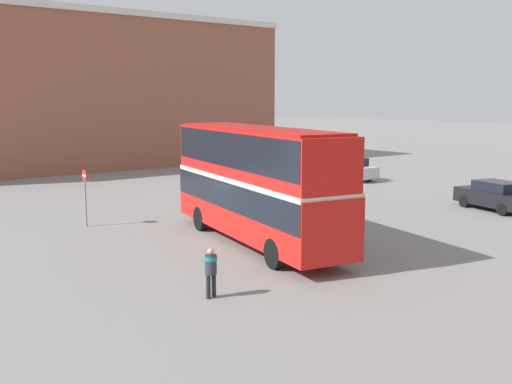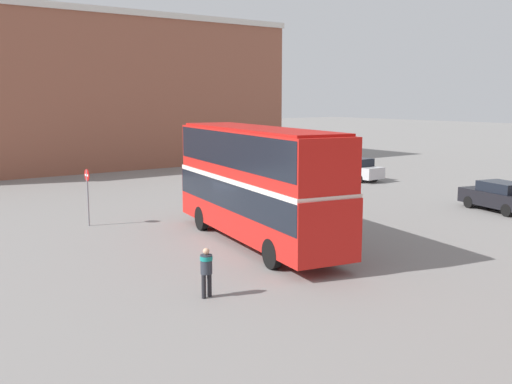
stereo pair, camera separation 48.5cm
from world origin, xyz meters
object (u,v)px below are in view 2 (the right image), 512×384
(double_decker_bus, at_px, (256,178))
(parked_car_kerb_near, at_px, (500,196))
(pedestrian_foreground, at_px, (206,267))
(parked_car_kerb_far, at_px, (353,169))
(no_entry_sign, at_px, (87,189))

(double_decker_bus, xyz_separation_m, parked_car_kerb_near, (1.93, 14.74, -1.97))
(pedestrian_foreground, xyz_separation_m, parked_car_kerb_near, (-2.69, 20.00, -0.14))
(double_decker_bus, distance_m, parked_car_kerb_far, 20.87)
(parked_car_kerb_near, distance_m, parked_car_kerb_far, 13.65)
(parked_car_kerb_far, height_order, no_entry_sign, no_entry_sign)
(double_decker_bus, height_order, parked_car_kerb_far, double_decker_bus)
(pedestrian_foreground, distance_m, parked_car_kerb_far, 27.73)
(double_decker_bus, bearing_deg, parked_car_kerb_far, 133.94)
(parked_car_kerb_near, height_order, parked_car_kerb_far, parked_car_kerb_far)
(double_decker_bus, distance_m, parked_car_kerb_near, 14.99)
(double_decker_bus, relative_size, no_entry_sign, 4.28)
(double_decker_bus, bearing_deg, parked_car_kerb_near, 92.98)
(pedestrian_foreground, bearing_deg, parked_car_kerb_far, -66.49)
(pedestrian_foreground, relative_size, parked_car_kerb_far, 0.33)
(pedestrian_foreground, height_order, no_entry_sign, no_entry_sign)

